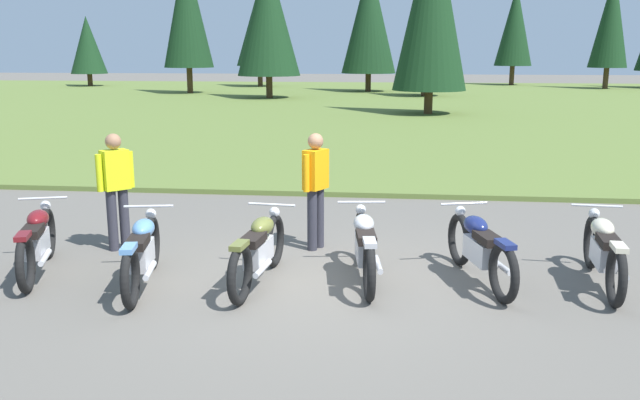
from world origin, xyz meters
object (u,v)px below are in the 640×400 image
(motorcycle_maroon, at_px, (37,240))
(motorcycle_navy, at_px, (480,248))
(motorcycle_olive, at_px, (259,249))
(motorcycle_silver, at_px, (365,246))
(motorcycle_sky_blue, at_px, (142,251))
(rider_in_hivis_vest, at_px, (316,184))
(motorcycle_cream, at_px, (604,251))
(rider_with_back_turned, at_px, (116,185))

(motorcycle_maroon, distance_m, motorcycle_navy, 5.57)
(motorcycle_olive, bearing_deg, motorcycle_silver, 11.86)
(motorcycle_sky_blue, xyz_separation_m, rider_in_hivis_vest, (1.90, 1.80, 0.51))
(motorcycle_maroon, bearing_deg, rider_in_hivis_vest, 23.49)
(motorcycle_sky_blue, relative_size, rider_in_hivis_vest, 1.25)
(motorcycle_cream, height_order, rider_in_hivis_vest, rider_in_hivis_vest)
(motorcycle_maroon, xyz_separation_m, motorcycle_navy, (5.56, 0.28, 0.00))
(motorcycle_cream, xyz_separation_m, rider_in_hivis_vest, (-3.64, 1.17, 0.51))
(motorcycle_cream, bearing_deg, motorcycle_silver, -177.78)
(rider_in_hivis_vest, bearing_deg, motorcycle_navy, -28.98)
(motorcycle_maroon, distance_m, rider_with_back_turned, 1.39)
(motorcycle_navy, bearing_deg, motorcycle_cream, 1.30)
(motorcycle_silver, relative_size, rider_with_back_turned, 1.26)
(motorcycle_olive, xyz_separation_m, motorcycle_navy, (2.68, 0.35, 0.00))
(motorcycle_cream, bearing_deg, rider_with_back_turned, 172.65)
(motorcycle_olive, bearing_deg, motorcycle_maroon, 178.67)
(motorcycle_olive, distance_m, rider_in_hivis_vest, 1.71)
(motorcycle_olive, bearing_deg, motorcycle_navy, 7.34)
(motorcycle_maroon, bearing_deg, motorcycle_sky_blue, -12.04)
(motorcycle_olive, relative_size, motorcycle_silver, 1.00)
(motorcycle_olive, bearing_deg, rider_with_back_turned, 152.07)
(motorcycle_navy, bearing_deg, rider_in_hivis_vest, 151.02)
(motorcycle_sky_blue, height_order, rider_with_back_turned, rider_with_back_turned)
(motorcycle_maroon, distance_m, motorcycle_silver, 4.16)
(motorcycle_navy, bearing_deg, motorcycle_silver, -176.83)
(rider_in_hivis_vest, xyz_separation_m, rider_with_back_turned, (-2.80, -0.34, 0.00))
(motorcycle_navy, distance_m, rider_with_back_turned, 5.06)
(motorcycle_olive, xyz_separation_m, rider_with_back_turned, (-2.28, 1.21, 0.51))
(rider_with_back_turned, bearing_deg, motorcycle_cream, -7.35)
(motorcycle_silver, height_order, motorcycle_cream, same)
(motorcycle_sky_blue, xyz_separation_m, rider_with_back_turned, (-0.90, 1.46, 0.51))
(motorcycle_navy, bearing_deg, rider_with_back_turned, 170.14)
(motorcycle_olive, height_order, motorcycle_cream, same)
(motorcycle_sky_blue, bearing_deg, motorcycle_maroon, 167.96)
(rider_in_hivis_vest, relative_size, rider_with_back_turned, 1.00)
(motorcycle_maroon, bearing_deg, rider_with_back_turned, 62.21)
(motorcycle_maroon, relative_size, motorcycle_navy, 0.99)
(motorcycle_silver, bearing_deg, rider_with_back_turned, 165.17)
(motorcycle_olive, distance_m, motorcycle_navy, 2.70)
(motorcycle_sky_blue, bearing_deg, motorcycle_silver, 11.12)
(motorcycle_sky_blue, distance_m, motorcycle_navy, 4.10)
(motorcycle_silver, bearing_deg, motorcycle_maroon, -177.24)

